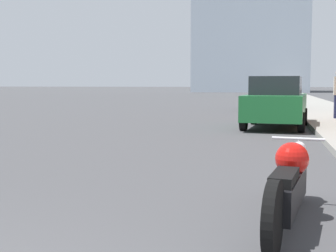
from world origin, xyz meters
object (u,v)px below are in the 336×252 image
at_px(motorcycle, 289,185).
at_px(parked_car_black, 270,95).
at_px(parked_car_green, 276,102).
at_px(parked_car_yellow, 273,92).

xyz_separation_m(motorcycle, parked_car_black, (-0.21, 21.43, 0.42)).
bearing_deg(motorcycle, parked_car_green, 99.17).
bearing_deg(parked_car_green, motorcycle, -84.23).
distance_m(motorcycle, parked_car_green, 10.83).
xyz_separation_m(motorcycle, parked_car_yellow, (0.03, 34.13, 0.37)).
height_order(parked_car_black, parked_car_yellow, parked_car_black).
height_order(motorcycle, parked_car_green, parked_car_green).
bearing_deg(parked_car_black, motorcycle, -93.66).
bearing_deg(parked_car_yellow, parked_car_black, -91.57).
height_order(motorcycle, parked_car_yellow, parked_car_yellow).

